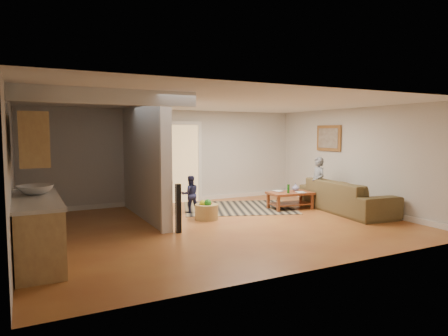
{
  "coord_description": "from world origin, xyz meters",
  "views": [
    {
      "loc": [
        -3.6,
        -7.21,
        1.88
      ],
      "look_at": [
        0.46,
        0.76,
        1.1
      ],
      "focal_mm": 32.0,
      "sensor_mm": 36.0,
      "label": 1
    }
  ],
  "objects": [
    {
      "name": "speaker_right",
      "position": [
        -1.0,
        2.7,
        0.52
      ],
      "size": [
        0.12,
        0.12,
        1.04
      ],
      "primitive_type": "cube",
      "rotation": [
        0.0,
        0.0,
        0.2
      ],
      "color": "black",
      "rests_on": "ground"
    },
    {
      "name": "room_shell",
      "position": [
        -1.07,
        0.43,
        1.46
      ],
      "size": [
        7.54,
        6.02,
        2.52
      ],
      "color": "beige",
      "rests_on": "ground"
    },
    {
      "name": "toy_basket",
      "position": [
        -0.04,
        0.63,
        0.19
      ],
      "size": [
        0.51,
        0.51,
        0.45
      ],
      "color": "#A28546",
      "rests_on": "ground"
    },
    {
      "name": "toddler",
      "position": [
        -0.07,
        1.48,
        0.0
      ],
      "size": [
        0.47,
        0.39,
        0.88
      ],
      "primitive_type": "imported",
      "rotation": [
        0.0,
        0.0,
        3.0
      ],
      "color": "#212345",
      "rests_on": "ground"
    },
    {
      "name": "tv_console",
      "position": [
        -0.74,
        1.93,
        0.73
      ],
      "size": [
        0.6,
        1.31,
        1.09
      ],
      "rotation": [
        0.0,
        0.0,
        -0.1
      ],
      "color": "brown",
      "rests_on": "ground"
    },
    {
      "name": "speaker_left",
      "position": [
        -1.0,
        -0.2,
        0.47
      ],
      "size": [
        0.1,
        0.1,
        0.93
      ],
      "primitive_type": "cube",
      "rotation": [
        0.0,
        0.0,
        0.02
      ],
      "color": "black",
      "rests_on": "ground"
    },
    {
      "name": "sofa",
      "position": [
        3.3,
        -0.11,
        0.0
      ],
      "size": [
        1.29,
        2.68,
        0.76
      ],
      "primitive_type": "imported",
      "rotation": [
        0.0,
        0.0,
        1.46
      ],
      "color": "#413A20",
      "rests_on": "ground"
    },
    {
      "name": "coffee_table",
      "position": [
        2.34,
        0.8,
        0.33
      ],
      "size": [
        1.13,
        0.72,
        0.64
      ],
      "rotation": [
        0.0,
        0.0,
        -0.09
      ],
      "color": "brown",
      "rests_on": "ground"
    },
    {
      "name": "ground",
      "position": [
        0.0,
        0.0,
        0.0
      ],
      "size": [
        7.5,
        7.5,
        0.0
      ],
      "primitive_type": "plane",
      "color": "#9B4C27",
      "rests_on": "ground"
    },
    {
      "name": "child",
      "position": [
        3.0,
        0.56,
        0.0
      ],
      "size": [
        0.38,
        0.51,
        1.29
      ],
      "primitive_type": "imported",
      "rotation": [
        0.0,
        0.0,
        -1.73
      ],
      "color": "slate",
      "rests_on": "ground"
    },
    {
      "name": "area_rug",
      "position": [
        1.25,
        1.48,
        0.01
      ],
      "size": [
        3.22,
        2.79,
        0.01
      ],
      "primitive_type": "cube",
      "rotation": [
        0.0,
        0.0,
        -0.35
      ],
      "color": "black",
      "rests_on": "ground"
    }
  ]
}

